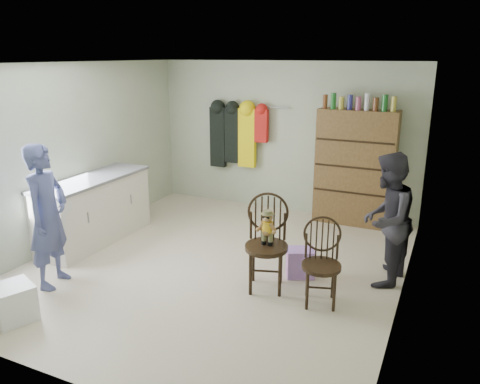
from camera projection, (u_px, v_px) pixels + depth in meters
The scene contains 11 objects.
ground_plane at pixel (216, 264), 6.01m from camera, with size 5.00×5.00×0.00m, color beige.
room_walls at pixel (233, 136), 6.03m from camera, with size 5.00×5.00×5.00m.
counter at pixel (94, 209), 6.66m from camera, with size 0.64×1.86×0.94m.
plastic_tub at pixel (14, 302), 4.73m from camera, with size 0.39×0.37×0.37m, color white.
chair_front at pixel (267, 236), 5.28m from camera, with size 0.61×0.61×1.10m.
chair_far at pixel (322, 258), 4.98m from camera, with size 0.52×0.52×0.94m.
striped_bag at pixel (300, 263), 5.66m from camera, with size 0.33×0.25×0.35m, color pink.
person_left at pixel (48, 216), 5.29m from camera, with size 0.61×0.40×1.67m, color #464D81.
person_right at pixel (386, 220), 5.34m from camera, with size 0.76×0.59×1.56m, color #2D2B33.
dresser at pixel (355, 167), 7.25m from camera, with size 1.20×0.39×2.05m.
coat_rack at pixel (236, 135), 8.06m from camera, with size 1.42×0.12×1.09m.
Camera 1 is at (2.59, -4.86, 2.60)m, focal length 35.00 mm.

